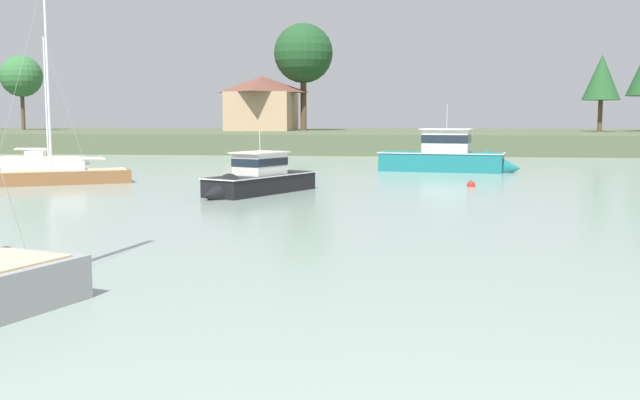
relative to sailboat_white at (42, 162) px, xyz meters
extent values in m
cube|color=#4C563D|center=(28.64, 33.76, 0.73)|extent=(203.01, 40.03, 1.85)
cube|color=white|center=(0.01, 0.00, -0.11)|extent=(6.37, 2.16, 0.94)
cube|color=#CCB78E|center=(0.01, 0.00, 0.38)|extent=(5.98, 1.93, 0.04)
cube|color=silver|center=(-0.30, -0.02, 0.59)|extent=(1.44, 1.24, 0.38)
cylinder|color=silver|center=(0.52, 0.03, 4.61)|extent=(0.13, 0.13, 8.42)
cylinder|color=silver|center=(-0.74, -0.04, 0.88)|extent=(2.51, 0.24, 0.10)
cylinder|color=silver|center=(-0.74, -0.04, 0.93)|extent=(2.26, 0.27, 0.14)
cylinder|color=#999999|center=(1.77, 0.10, 4.58)|extent=(2.52, 0.16, 8.37)
cube|color=black|center=(19.62, -17.64, -0.01)|extent=(4.29, 6.12, 1.29)
cone|color=black|center=(18.29, -20.29, -0.01)|extent=(2.22, 2.22, 1.66)
cube|color=silver|center=(19.62, -17.64, 0.61)|extent=(4.41, 6.26, 0.05)
cube|color=silver|center=(19.58, -17.71, 1.12)|extent=(2.27, 2.56, 0.95)
cube|color=#19232D|center=(19.58, -17.71, 1.21)|extent=(2.31, 2.61, 0.34)
cube|color=beige|center=(19.58, -17.71, 1.62)|extent=(2.59, 2.89, 0.06)
cylinder|color=silver|center=(19.58, -17.71, 2.14)|extent=(0.03, 0.03, 0.96)
cube|color=brown|center=(8.72, -14.42, -0.09)|extent=(6.63, 4.68, 1.14)
cube|color=#CCB78E|center=(8.72, -14.42, 0.50)|extent=(6.18, 4.30, 0.04)
cube|color=silver|center=(9.01, -14.26, 0.72)|extent=(1.81, 1.67, 0.40)
cylinder|color=silver|center=(8.26, -14.67, 5.25)|extent=(0.13, 0.13, 9.45)
cylinder|color=silver|center=(9.41, -14.04, 1.01)|extent=(2.37, 1.35, 0.11)
cylinder|color=silver|center=(9.41, -14.04, 1.06)|extent=(2.15, 1.25, 0.14)
cylinder|color=#999999|center=(7.10, -15.30, 5.22)|extent=(2.34, 1.28, 9.41)
cube|color=#196B70|center=(28.23, -3.24, 0.07)|extent=(7.88, 3.90, 1.84)
cone|color=#196B70|center=(31.94, -3.92, 0.07)|extent=(2.50, 2.67, 2.33)
cube|color=silver|center=(28.23, -3.24, 0.97)|extent=(8.05, 4.03, 0.05)
cube|color=silver|center=(28.52, -3.30, 1.70)|extent=(3.12, 2.54, 1.41)
cube|color=#19232D|center=(28.52, -3.30, 1.84)|extent=(3.19, 2.59, 0.51)
cube|color=beige|center=(28.52, -3.30, 2.44)|extent=(3.51, 2.93, 0.06)
cylinder|color=silver|center=(28.52, -3.30, 3.23)|extent=(0.03, 0.03, 1.51)
sphere|color=red|center=(29.20, -13.42, -0.12)|extent=(0.40, 0.40, 0.40)
torus|color=#333338|center=(29.20, -13.42, 0.12)|extent=(0.12, 0.12, 0.02)
cylinder|color=brown|center=(-20.39, 34.64, 4.33)|extent=(0.45, 0.45, 5.35)
sphere|color=#336B38|center=(-20.39, 34.64, 8.13)|extent=(4.98, 4.98, 4.98)
cylinder|color=brown|center=(14.08, 34.91, 5.33)|extent=(0.70, 0.70, 7.35)
sphere|color=#1E4723|center=(14.08, 34.91, 10.54)|extent=(6.82, 6.82, 6.82)
cylinder|color=brown|center=(46.53, 31.53, 4.40)|extent=(0.47, 0.47, 5.48)
cone|color=#235128|center=(46.53, 31.53, 7.41)|extent=(3.94, 3.94, 4.81)
cube|color=tan|center=(9.30, 34.33, 3.85)|extent=(7.23, 8.62, 4.38)
pyramid|color=brown|center=(9.30, 34.33, 6.97)|extent=(7.81, 9.31, 1.87)
camera|label=1|loc=(26.02, -49.32, 3.16)|focal=40.74mm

